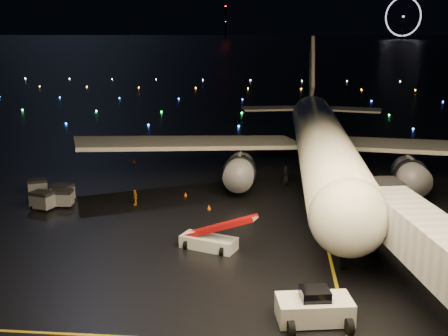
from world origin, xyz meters
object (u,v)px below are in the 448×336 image
Objects in this scene: pushback_tug at (314,305)px; crew_c at (135,197)px; baggage_cart_3 at (38,187)px; baggage_cart_1 at (62,198)px; baggage_cart_2 at (63,193)px; belt_loader at (209,230)px; baggage_cart_0 at (42,201)px; airliner at (322,113)px.

crew_c is (-17.01, 22.28, -0.30)m from pushback_tug.
baggage_cart_1 is at bearing -67.03° from baggage_cart_3.
belt_loader is at bearing -22.81° from baggage_cart_2.
baggage_cart_2 is (1.03, 2.88, -0.02)m from baggage_cart_0.
baggage_cart_0 is (-28.87, -13.41, -7.30)m from airliner.
airliner is 33.40m from baggage_cart_3.
crew_c is at bearing 149.09° from belt_loader.
pushback_tug is at bearing 4.50° from crew_c.
baggage_cart_2 is at bearing 128.23° from pushback_tug.
baggage_cart_3 is (-11.62, 2.66, 0.05)m from crew_c.
airliner reaches higher than baggage_cart_0.
baggage_cart_1 is (-27.18, -12.34, -7.35)m from airliner.
pushback_tug is 0.68× the size of belt_loader.
baggage_cart_3 is at bearing -164.56° from airliner.
crew_c is at bearing 7.12° from baggage_cart_2.
baggage_cart_2 is 4.15m from baggage_cart_3.
airliner is 28.28× the size of baggage_cart_3.
belt_loader is (-8.03, 11.29, 0.55)m from pushback_tug.
baggage_cart_2 is (-8.01, 0.62, 0.09)m from crew_c.
baggage_cart_3 is (-28.63, 24.94, -0.25)m from pushback_tug.
baggage_cart_2 is at bearing -54.37° from baggage_cart_3.
baggage_cart_3 is at bearing 162.11° from baggage_cart_2.
baggage_cart_2 is 1.04× the size of baggage_cart_3.
airliner is 27.09× the size of baggage_cart_2.
belt_loader is at bearing 116.13° from pushback_tug.
baggage_cart_0 is 1.06× the size of baggage_cart_1.
pushback_tug is 32.85m from baggage_cart_0.
belt_loader is 3.21× the size of baggage_cart_2.
crew_c is 0.80× the size of baggage_cart_3.
baggage_cart_3 is (-2.58, 4.92, -0.06)m from baggage_cart_0.
baggage_cart_3 is at bearing 135.77° from baggage_cart_0.
crew_c is at bearing 32.16° from baggage_cart_0.
baggage_cart_1 is 5.75m from baggage_cart_3.
pushback_tug is 28.03m from crew_c.
airliner is at bearing 32.25° from baggage_cart_2.
pushback_tug is (-2.82, -33.42, -7.11)m from airliner.
airliner is at bearing 75.88° from pushback_tug.
pushback_tug is 2.27× the size of baggage_cart_1.
airliner is at bearing 83.73° from belt_loader.
airliner is 35.50× the size of crew_c.
baggage_cart_1 is at bearing 168.89° from belt_loader.
baggage_cart_0 is (-9.04, -2.27, 0.11)m from crew_c.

